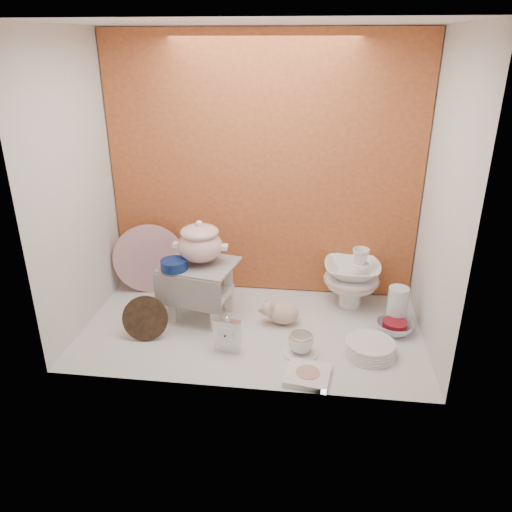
{
  "coord_description": "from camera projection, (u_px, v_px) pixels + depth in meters",
  "views": [
    {
      "loc": [
        0.31,
        -2.29,
        1.43
      ],
      "look_at": [
        0.02,
        0.02,
        0.42
      ],
      "focal_mm": 34.96,
      "sensor_mm": 36.0,
      "label": 1
    }
  ],
  "objects": [
    {
      "name": "crystal_bowl",
      "position": [
        394.0,
        327.0,
        2.64
      ],
      "size": [
        0.24,
        0.24,
        0.06
      ],
      "primitive_type": "imported",
      "rotation": [
        0.0,
        0.0,
        0.32
      ],
      "color": "silver",
      "rests_on": "ground"
    },
    {
      "name": "gold_rim_teacup",
      "position": [
        301.0,
        343.0,
        2.45
      ],
      "size": [
        0.13,
        0.13,
        0.1
      ],
      "primitive_type": "imported",
      "rotation": [
        0.0,
        0.0,
        -0.07
      ],
      "color": "white",
      "rests_on": "teacup_saucer"
    },
    {
      "name": "lattice_dish",
      "position": [
        308.0,
        375.0,
        2.29
      ],
      "size": [
        0.23,
        0.23,
        0.03
      ],
      "primitive_type": "cube",
      "rotation": [
        0.0,
        0.0,
        -0.15
      ],
      "color": "white",
      "rests_on": "ground"
    },
    {
      "name": "dinner_plate_stack",
      "position": [
        370.0,
        348.0,
        2.45
      ],
      "size": [
        0.29,
        0.29,
        0.07
      ],
      "primitive_type": "cylinder",
      "rotation": [
        0.0,
        0.0,
        0.15
      ],
      "color": "white",
      "rests_on": "ground"
    },
    {
      "name": "lacquer_tray",
      "position": [
        145.0,
        318.0,
        2.56
      ],
      "size": [
        0.25,
        0.13,
        0.23
      ],
      "primitive_type": null,
      "rotation": [
        0.0,
        0.0,
        0.14
      ],
      "color": "black",
      "rests_on": "ground"
    },
    {
      "name": "clear_glass_vase",
      "position": [
        397.0,
        306.0,
        2.69
      ],
      "size": [
        0.14,
        0.14,
        0.22
      ],
      "primitive_type": "cylinder",
      "rotation": [
        0.0,
        0.0,
        -0.32
      ],
      "color": "silver",
      "rests_on": "ground"
    },
    {
      "name": "ground",
      "position": [
        252.0,
        329.0,
        2.68
      ],
      "size": [
        1.8,
        1.8,
        0.0
      ],
      "primitive_type": "plane",
      "color": "silver",
      "rests_on": "ground"
    },
    {
      "name": "teacup_saucer",
      "position": [
        301.0,
        352.0,
        2.47
      ],
      "size": [
        0.19,
        0.19,
        0.01
      ],
      "primitive_type": "cylinder",
      "rotation": [
        0.0,
        0.0,
        -0.06
      ],
      "color": "white",
      "rests_on": "ground"
    },
    {
      "name": "blue_white_vase",
      "position": [
        189.0,
        281.0,
        2.95
      ],
      "size": [
        0.23,
        0.23,
        0.24
      ],
      "primitive_type": "imported",
      "rotation": [
        0.0,
        0.0,
        0.02
      ],
      "color": "white",
      "rests_on": "ground"
    },
    {
      "name": "step_stool",
      "position": [
        201.0,
        290.0,
        2.75
      ],
      "size": [
        0.44,
        0.4,
        0.32
      ],
      "primitive_type": null,
      "rotation": [
        0.0,
        0.0,
        -0.2
      ],
      "color": "silver",
      "rests_on": "ground"
    },
    {
      "name": "soup_tureen",
      "position": [
        200.0,
        242.0,
        2.65
      ],
      "size": [
        0.3,
        0.3,
        0.24
      ],
      "primitive_type": null,
      "rotation": [
        0.0,
        0.0,
        -0.05
      ],
      "color": "white",
      "rests_on": "step_stool"
    },
    {
      "name": "floral_platter",
      "position": [
        149.0,
        259.0,
        3.01
      ],
      "size": [
        0.43,
        0.16,
        0.43
      ],
      "primitive_type": null,
      "rotation": [
        0.0,
        0.0,
        0.27
      ],
      "color": "silver",
      "rests_on": "ground"
    },
    {
      "name": "mantel_clock",
      "position": [
        227.0,
        334.0,
        2.46
      ],
      "size": [
        0.14,
        0.07,
        0.19
      ],
      "primitive_type": "cube",
      "rotation": [
        0.0,
        0.0,
        -0.15
      ],
      "color": "silver",
      "rests_on": "ground"
    },
    {
      "name": "niche_shell",
      "position": [
        256.0,
        149.0,
        2.48
      ],
      "size": [
        1.86,
        1.03,
        1.53
      ],
      "color": "#C05C30",
      "rests_on": "ground"
    },
    {
      "name": "cobalt_bowl",
      "position": [
        174.0,
        265.0,
        2.61
      ],
      "size": [
        0.19,
        0.19,
        0.05
      ],
      "primitive_type": "cylinder",
      "rotation": [
        0.0,
        0.0,
        0.4
      ],
      "color": "#0B1E53",
      "rests_on": "step_stool"
    },
    {
      "name": "plush_pig",
      "position": [
        283.0,
        313.0,
        2.71
      ],
      "size": [
        0.25,
        0.2,
        0.13
      ],
      "primitive_type": "ellipsoid",
      "rotation": [
        0.0,
        0.0,
        -0.24
      ],
      "color": "tan",
      "rests_on": "ground"
    },
    {
      "name": "porcelain_tower",
      "position": [
        351.0,
        277.0,
        2.85
      ],
      "size": [
        0.33,
        0.33,
        0.36
      ],
      "primitive_type": null,
      "rotation": [
        0.0,
        0.0,
        -0.03
      ],
      "color": "white",
      "rests_on": "ground"
    }
  ]
}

